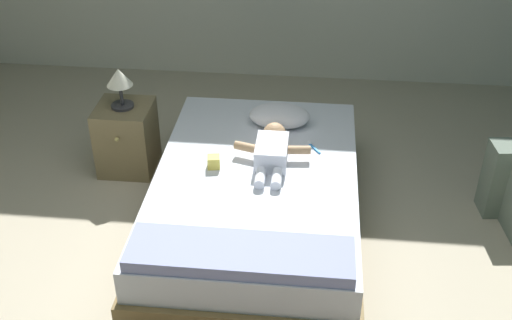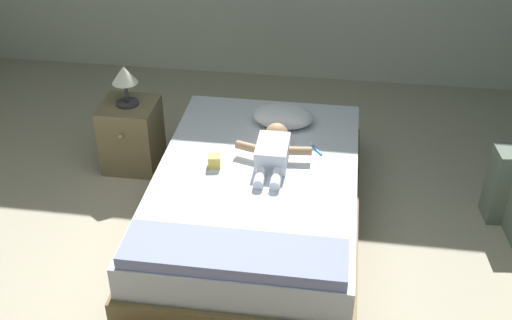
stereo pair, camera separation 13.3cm
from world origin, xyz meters
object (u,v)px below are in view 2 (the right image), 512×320
(pillow, at_px, (283,116))
(nightstand, at_px, (132,135))
(lamp, at_px, (125,78))
(bed, at_px, (256,201))
(baby, at_px, (273,150))
(toothbrush, at_px, (316,149))
(toy_block, at_px, (214,161))

(pillow, relative_size, nightstand, 0.83)
(nightstand, distance_m, lamp, 0.46)
(bed, distance_m, baby, 0.35)
(toothbrush, relative_size, nightstand, 0.25)
(bed, bearing_deg, nightstand, 149.29)
(bed, distance_m, pillow, 0.68)
(baby, bearing_deg, pillow, 87.75)
(bed, xyz_separation_m, nightstand, (-1.01, 0.60, 0.05))
(baby, xyz_separation_m, toy_block, (-0.36, -0.13, -0.03))
(pillow, height_order, nightstand, pillow)
(pillow, xyz_separation_m, baby, (-0.02, -0.43, -0.01))
(toothbrush, xyz_separation_m, toy_block, (-0.62, -0.28, 0.03))
(baby, relative_size, toy_block, 6.76)
(pillow, height_order, lamp, lamp)
(pillow, height_order, toothbrush, pillow)
(bed, relative_size, nightstand, 3.97)
(pillow, xyz_separation_m, nightstand, (-1.11, -0.01, -0.24))
(toothbrush, height_order, nightstand, nightstand)
(nightstand, xyz_separation_m, toy_block, (0.74, -0.56, 0.20))
(lamp, bearing_deg, toothbrush, -11.25)
(nightstand, xyz_separation_m, lamp, (-0.00, 0.00, 0.46))
(baby, height_order, toothbrush, baby)
(nightstand, bearing_deg, pillow, 0.41)
(toothbrush, bearing_deg, nightstand, 168.76)
(nightstand, bearing_deg, lamp, 90.00)
(baby, bearing_deg, toy_block, -159.50)
(toothbrush, relative_size, toy_block, 1.40)
(nightstand, bearing_deg, toy_block, -36.97)
(baby, xyz_separation_m, nightstand, (-1.10, 0.42, -0.23))
(pillow, bearing_deg, baby, -92.25)
(pillow, bearing_deg, lamp, -179.59)
(baby, relative_size, lamp, 2.07)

